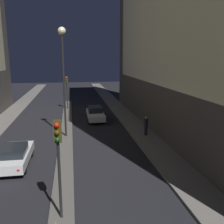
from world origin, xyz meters
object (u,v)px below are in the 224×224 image
object	(u,v)px
traffic_light_near	(58,148)
car_right_lane	(95,114)
traffic_light_mid	(67,85)
street_lamp	(63,57)
pedestrian_on_right_sidewalk	(146,125)
car_left_lane	(15,155)

from	to	relation	value
traffic_light_near	car_right_lane	bearing A→B (deg)	79.76
traffic_light_near	traffic_light_mid	size ratio (longest dim) A/B	1.00
traffic_light_mid	car_right_lane	world-z (taller)	traffic_light_mid
street_lamp	car_right_lane	bearing A→B (deg)	61.58
traffic_light_mid	car_right_lane	distance (m)	7.60
pedestrian_on_right_sidewalk	street_lamp	bearing A→B (deg)	172.56
traffic_light_mid	car_right_lane	bearing A→B (deg)	-64.02
car_right_lane	street_lamp	bearing A→B (deg)	-118.42
car_right_lane	pedestrian_on_right_sidewalk	world-z (taller)	pedestrian_on_right_sidewalk
street_lamp	pedestrian_on_right_sidewalk	world-z (taller)	street_lamp
street_lamp	pedestrian_on_right_sidewalk	bearing A→B (deg)	-7.44
traffic_light_mid	car_left_lane	size ratio (longest dim) A/B	0.97
traffic_light_mid	street_lamp	size ratio (longest dim) A/B	0.47
traffic_light_near	pedestrian_on_right_sidewalk	size ratio (longest dim) A/B	2.54
traffic_light_near	car_right_lane	distance (m)	17.82
street_lamp	car_right_lane	world-z (taller)	street_lamp
car_right_lane	pedestrian_on_right_sidewalk	xyz separation A→B (m)	(3.82, -6.70, 0.30)
car_left_lane	street_lamp	bearing A→B (deg)	60.08
street_lamp	car_left_lane	size ratio (longest dim) A/B	2.06
car_left_lane	traffic_light_mid	bearing A→B (deg)	79.94
traffic_light_near	street_lamp	xyz separation A→B (m)	(0.00, 11.56, 3.57)
street_lamp	car_right_lane	size ratio (longest dim) A/B	1.93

